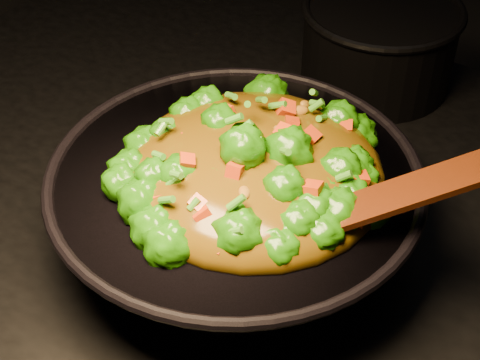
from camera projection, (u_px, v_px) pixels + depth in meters
The scene contains 5 objects.
stovetop at pixel (226, 351), 1.35m from camera, with size 1.20×0.90×0.90m, color black.
wok at pixel (235, 212), 0.90m from camera, with size 0.43×0.43×0.12m, color black, non-canonical shape.
stir_fry at pixel (254, 142), 0.82m from camera, with size 0.30×0.30×0.11m, color #247308, non-canonical shape.
spatula at pixel (389, 198), 0.76m from camera, with size 0.29×0.04×0.01m, color #361403.
back_pot at pixel (378, 44), 1.17m from camera, with size 0.24×0.24×0.14m, color black.
Camera 1 is at (0.48, -0.64, 1.58)m, focal length 55.00 mm.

